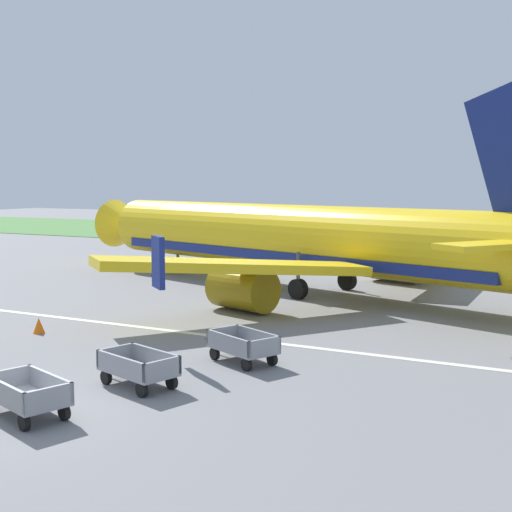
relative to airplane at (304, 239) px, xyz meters
name	(u,v)px	position (x,y,z in m)	size (l,w,h in m)	color
ground_plane	(25,416)	(1.65, -23.00, -3.05)	(220.00, 220.00, 0.00)	slate
grass_strip	(460,241)	(1.65, 38.26, -3.02)	(220.00, 28.00, 0.06)	#518442
apron_stripe	(222,337)	(1.65, -12.32, -3.05)	(120.00, 0.36, 0.01)	silver
airplane	(304,239)	(0.00, 0.00, 0.00)	(36.87, 29.95, 11.34)	yellow
baggage_cart_second_in_row	(27,395)	(1.74, -22.96, -2.45)	(3.60, 2.12, 1.07)	gray
baggage_cart_third_in_row	(138,367)	(2.74, -19.38, -2.45)	(3.61, 2.07, 1.07)	gray
baggage_cart_fourth_in_row	(243,346)	(4.28, -15.40, -2.45)	(3.54, 2.31, 1.07)	gray
traffic_cone_near_plane	(39,326)	(-5.53, -15.23, -2.72)	(0.50, 0.50, 0.66)	orange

